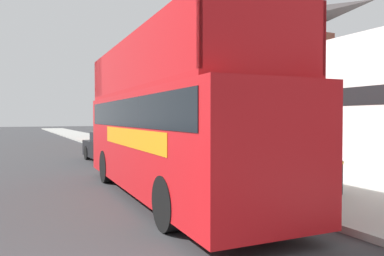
% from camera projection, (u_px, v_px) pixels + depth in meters
% --- Properties ---
extents(ground_plane, '(144.00, 144.00, 0.00)m').
position_uv_depth(ground_plane, '(9.00, 155.00, 21.62)').
color(ground_plane, '#333335').
extents(sidewalk, '(3.70, 108.00, 0.14)m').
position_uv_depth(sidewalk, '(148.00, 153.00, 22.22)').
color(sidewalk, '#999993').
rests_on(sidewalk, ground_plane).
extents(brick_terrace_rear, '(6.00, 23.07, 9.51)m').
position_uv_depth(brick_terrace_rear, '(187.00, 84.00, 28.47)').
color(brick_terrace_rear, brown).
rests_on(brick_terrace_rear, ground_plane).
extents(tour_bus, '(2.80, 9.83, 4.18)m').
position_uv_depth(tour_bus, '(167.00, 130.00, 10.21)').
color(tour_bus, red).
rests_on(tour_bus, ground_plane).
extents(parked_car_ahead_of_bus, '(1.89, 4.53, 1.45)m').
position_uv_depth(parked_car_ahead_of_bus, '(110.00, 148.00, 18.27)').
color(parked_car_ahead_of_bus, black).
rests_on(parked_car_ahead_of_bus, ground_plane).
extents(lamp_post_nearest, '(0.35, 0.35, 4.51)m').
position_uv_depth(lamp_post_nearest, '(306.00, 70.00, 8.57)').
color(lamp_post_nearest, black).
rests_on(lamp_post_nearest, sidewalk).
extents(lamp_post_second, '(0.35, 0.35, 4.59)m').
position_uv_depth(lamp_post_second, '(174.00, 89.00, 15.07)').
color(lamp_post_second, black).
rests_on(lamp_post_second, sidewalk).
extents(lamp_post_third, '(0.35, 0.35, 5.24)m').
position_uv_depth(lamp_post_third, '(125.00, 91.00, 21.65)').
color(lamp_post_third, black).
rests_on(lamp_post_third, sidewalk).
extents(litter_bin, '(0.48, 0.48, 0.88)m').
position_uv_depth(litter_bin, '(334.00, 176.00, 9.93)').
color(litter_bin, black).
rests_on(litter_bin, sidewalk).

